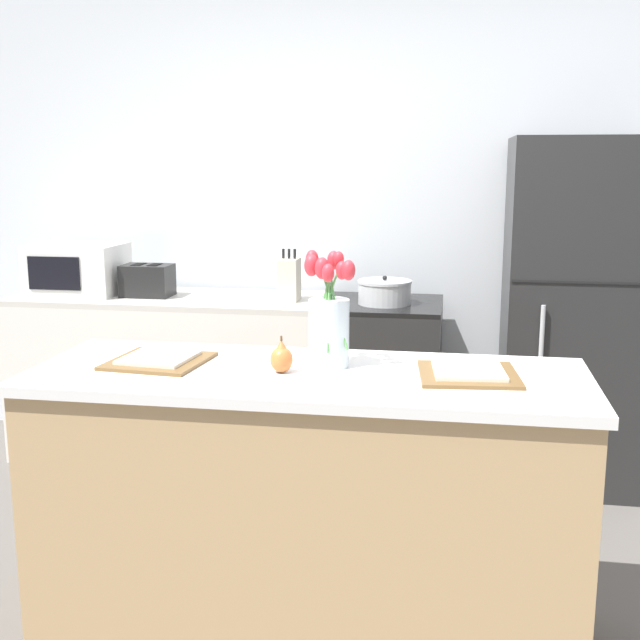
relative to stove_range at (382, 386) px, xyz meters
The scene contains 14 objects.
ground_plane 1.66m from the stove_range, 93.58° to the right, with size 10.00×10.00×0.00m, color #59544F.
back_wall 1.00m from the stove_range, 104.01° to the left, with size 5.20×0.08×2.70m.
kitchen_island 1.60m from the stove_range, 93.58° to the right, with size 1.80×0.66×0.94m.
back_counter 1.16m from the stove_range, behind, with size 1.68×0.60×0.89m.
stove_range is the anchor object (origin of this frame).
refrigerator 1.04m from the stove_range, ahead, with size 0.68×0.67×1.72m.
flower_vase 1.65m from the stove_range, 91.57° to the right, with size 0.18×0.17×0.38m.
pear_figurine 1.72m from the stove_range, 96.26° to the right, with size 0.07×0.07×0.12m.
plate_setting_left 1.76m from the stove_range, 111.28° to the right, with size 0.33×0.33×0.02m.
plate_setting_right 1.70m from the stove_range, 75.30° to the right, with size 0.33×0.33×0.02m.
toaster 1.37m from the stove_range, behind, with size 0.28×0.18×0.17m.
cooking_pot 0.51m from the stove_range, 77.74° to the right, with size 0.27×0.27×0.15m.
microwave 1.77m from the stove_range, behind, with size 0.48×0.37×0.27m.
knife_block 0.74m from the stove_range, behind, with size 0.10×0.14×0.27m.
Camera 1 is at (0.46, -2.46, 1.61)m, focal length 45.00 mm.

